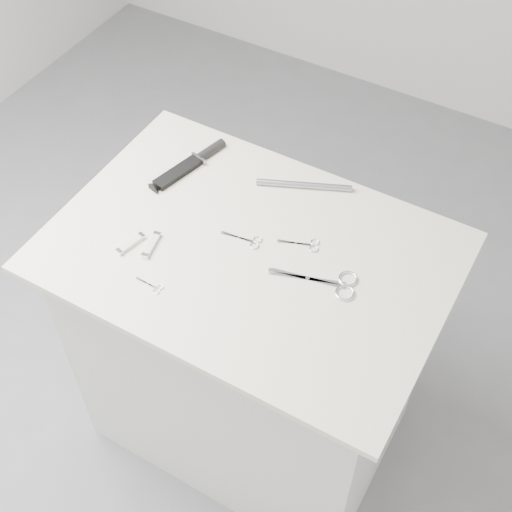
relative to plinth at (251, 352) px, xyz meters
The scene contains 11 objects.
ground 0.46m from the plinth, ahead, with size 4.00×4.00×0.01m, color gray.
plinth is the anchor object (origin of this frame).
display_board 0.46m from the plinth, ahead, with size 1.00×0.70×0.02m, color beige.
large_shears 0.52m from the plinth, ahead, with size 0.21×0.11×0.01m.
embroidery_scissors_a 0.49m from the plinth, 36.26° to the left, with size 0.11×0.06×0.00m.
embroidery_scissors_b 0.47m from the plinth, 127.64° to the left, with size 0.11×0.05×0.00m.
tiny_scissors 0.54m from the plinth, 123.56° to the right, with size 0.07×0.03×0.00m.
sheathed_knife 0.59m from the plinth, 146.68° to the left, with size 0.10×0.25×0.03m.
pocket_knife_a 0.54m from the plinth, 152.81° to the right, with size 0.03×0.09×0.01m.
pocket_knife_b 0.56m from the plinth, 153.15° to the right, with size 0.04×0.09×0.01m.
metal_rail 0.55m from the plinth, 86.66° to the left, with size 0.02×0.02×0.26m, color gray.
Camera 1 is at (0.59, -1.00, 2.27)m, focal length 50.00 mm.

